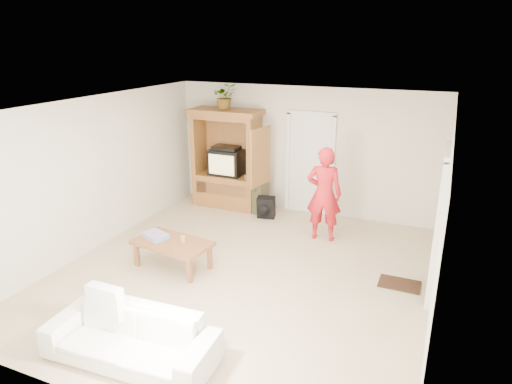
# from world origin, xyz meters

# --- Properties ---
(floor) EXTENTS (6.00, 6.00, 0.00)m
(floor) POSITION_xyz_m (0.00, 0.00, 0.00)
(floor) COLOR tan
(floor) RESTS_ON ground
(ceiling) EXTENTS (6.00, 6.00, 0.00)m
(ceiling) POSITION_xyz_m (0.00, 0.00, 2.60)
(ceiling) COLOR white
(ceiling) RESTS_ON floor
(wall_back) EXTENTS (5.50, 0.00, 5.50)m
(wall_back) POSITION_xyz_m (0.00, 3.00, 1.30)
(wall_back) COLOR silver
(wall_back) RESTS_ON floor
(wall_front) EXTENTS (5.50, 0.00, 5.50)m
(wall_front) POSITION_xyz_m (0.00, -3.00, 1.30)
(wall_front) COLOR silver
(wall_front) RESTS_ON floor
(wall_left) EXTENTS (0.00, 6.00, 6.00)m
(wall_left) POSITION_xyz_m (-2.75, 0.00, 1.30)
(wall_left) COLOR silver
(wall_left) RESTS_ON floor
(wall_right) EXTENTS (0.00, 6.00, 6.00)m
(wall_right) POSITION_xyz_m (2.75, 0.00, 1.30)
(wall_right) COLOR silver
(wall_right) RESTS_ON floor
(armoire) EXTENTS (1.82, 1.14, 2.10)m
(armoire) POSITION_xyz_m (-1.58, 2.66, 0.91)
(armoire) COLOR #945A2E
(armoire) RESTS_ON floor
(door_back) EXTENTS (0.85, 0.05, 2.04)m
(door_back) POSITION_xyz_m (0.15, 2.97, 1.02)
(door_back) COLOR white
(door_back) RESTS_ON floor
(doorway_right) EXTENTS (0.05, 0.90, 2.04)m
(doorway_right) POSITION_xyz_m (2.73, 0.60, 1.02)
(doorway_right) COLOR black
(doorway_right) RESTS_ON floor
(framed_picture) EXTENTS (0.03, 0.60, 0.48)m
(framed_picture) POSITION_xyz_m (2.73, 1.90, 1.60)
(framed_picture) COLOR black
(framed_picture) RESTS_ON wall_right
(doormat) EXTENTS (0.60, 0.40, 0.02)m
(doormat) POSITION_xyz_m (2.30, 0.60, 0.01)
(doormat) COLOR #382316
(doormat) RESTS_ON floor
(plant) EXTENTS (0.63, 0.62, 0.53)m
(plant) POSITION_xyz_m (-1.60, 2.63, 2.37)
(plant) COLOR #4C7238
(plant) RESTS_ON armoire
(man) EXTENTS (0.67, 0.49, 1.72)m
(man) POSITION_xyz_m (0.79, 1.76, 0.86)
(man) COLOR red
(man) RESTS_ON floor
(sofa) EXTENTS (2.01, 0.86, 0.58)m
(sofa) POSITION_xyz_m (-0.32, -2.33, 0.29)
(sofa) COLOR white
(sofa) RESTS_ON floor
(coffee_table) EXTENTS (1.30, 0.82, 0.46)m
(coffee_table) POSITION_xyz_m (-1.10, -0.26, 0.40)
(coffee_table) COLOR brown
(coffee_table) RESTS_ON floor
(towel) EXTENTS (0.45, 0.39, 0.08)m
(towel) POSITION_xyz_m (-1.41, -0.26, 0.50)
(towel) COLOR #F250B0
(towel) RESTS_ON coffee_table
(candle) EXTENTS (0.08, 0.08, 0.10)m
(candle) POSITION_xyz_m (-0.94, -0.21, 0.51)
(candle) COLOR tan
(candle) RESTS_ON coffee_table
(backpack_black) EXTENTS (0.39, 0.27, 0.44)m
(backpack_black) POSITION_xyz_m (-0.53, 2.28, 0.22)
(backpack_black) COLOR black
(backpack_black) RESTS_ON floor
(backpack_olive) EXTENTS (0.49, 0.41, 0.81)m
(backpack_olive) POSITION_xyz_m (-0.84, 2.53, 0.41)
(backpack_olive) COLOR #47442B
(backpack_olive) RESTS_ON floor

